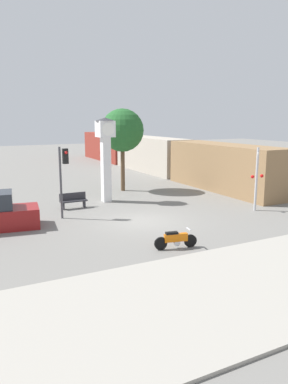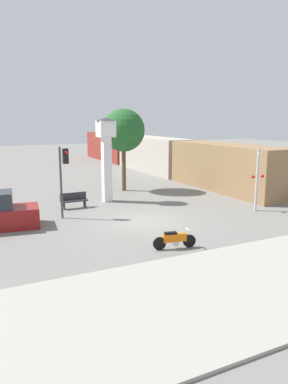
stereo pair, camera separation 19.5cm
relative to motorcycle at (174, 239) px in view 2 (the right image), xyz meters
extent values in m
plane|color=slate|center=(0.73, 4.34, -0.39)|extent=(120.00, 120.00, 0.00)
cube|color=#9E998E|center=(0.73, -4.00, -0.34)|extent=(36.00, 6.00, 0.10)
cylinder|color=black|center=(0.64, -0.13, -0.12)|extent=(0.55, 0.20, 0.54)
cylinder|color=black|center=(-0.63, 0.13, -0.12)|extent=(0.55, 0.20, 0.54)
cube|color=orange|center=(0.01, 0.00, 0.08)|extent=(1.01, 0.40, 0.32)
cube|color=black|center=(-0.17, 0.04, 0.29)|extent=(0.54, 0.31, 0.09)
cylinder|color=silver|center=(0.05, -0.01, -0.15)|extent=(0.28, 0.23, 0.25)
cube|color=silver|center=(0.54, -0.11, 0.40)|extent=(0.13, 0.40, 0.04)
cube|color=white|center=(0.76, 9.64, 1.67)|extent=(0.53, 0.53, 4.12)
cube|color=white|center=(0.76, 9.64, 4.23)|extent=(1.00, 1.00, 1.00)
cylinder|color=white|center=(0.76, 9.12, 4.23)|extent=(0.80, 0.02, 0.80)
cone|color=#333338|center=(0.76, 9.64, 4.83)|extent=(1.21, 1.21, 0.20)
cube|color=olive|center=(10.10, 9.35, 1.31)|extent=(2.80, 10.92, 3.40)
cube|color=#ADA393|center=(10.10, 20.88, 1.31)|extent=(2.80, 10.92, 3.40)
cube|color=maroon|center=(10.10, 32.40, 1.31)|extent=(2.80, 10.92, 3.40)
cylinder|color=#47474C|center=(-2.90, 6.82, 1.52)|extent=(0.12, 0.12, 3.82)
cube|color=black|center=(-2.60, 6.82, 2.94)|extent=(0.28, 0.24, 0.80)
sphere|color=red|center=(-2.60, 6.67, 3.14)|extent=(0.16, 0.16, 0.16)
cylinder|color=#B7B7BC|center=(7.56, 3.43, 1.44)|extent=(0.14, 0.14, 3.66)
cube|color=white|center=(7.56, 3.43, 2.92)|extent=(0.82, 0.82, 0.14)
sphere|color=red|center=(7.21, 3.38, 1.62)|extent=(0.20, 0.20, 0.20)
sphere|color=red|center=(7.91, 3.38, 1.62)|extent=(0.20, 0.20, 0.20)
cylinder|color=brown|center=(3.20, 12.50, 1.20)|extent=(0.30, 0.30, 3.19)
sphere|color=#235B28|center=(3.20, 12.50, 4.04)|extent=(3.09, 3.09, 3.09)
cube|color=#2D2D33|center=(-1.69, 8.71, 0.06)|extent=(1.60, 0.44, 0.08)
cube|color=#2D2D33|center=(-1.69, 8.90, 0.31)|extent=(1.60, 0.06, 0.44)
cube|color=#2D2D33|center=(-2.33, 8.71, -0.18)|extent=(0.08, 0.35, 0.41)
cube|color=#2D2D33|center=(-1.05, 8.71, -0.18)|extent=(0.08, 0.35, 0.41)
camera|label=1|loc=(-7.86, -12.47, 4.89)|focal=35.00mm
camera|label=2|loc=(-7.69, -12.56, 4.89)|focal=35.00mm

